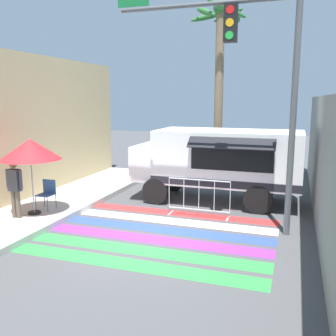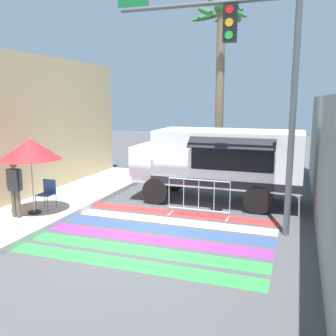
# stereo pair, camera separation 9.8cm
# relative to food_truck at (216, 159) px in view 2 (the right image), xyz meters

# --- Properties ---
(ground_plane) EXTENTS (60.00, 60.00, 0.00)m
(ground_plane) POSITION_rel_food_truck_xyz_m (-0.94, -4.18, -1.49)
(ground_plane) COLOR #4C4C4F
(concrete_wall_right) EXTENTS (0.20, 16.00, 3.58)m
(concrete_wall_right) POSITION_rel_food_truck_xyz_m (3.30, -1.18, 0.30)
(concrete_wall_right) COLOR gray
(concrete_wall_right) RESTS_ON ground_plane
(crosswalk_painted) EXTENTS (6.40, 4.36, 0.01)m
(crosswalk_painted) POSITION_rel_food_truck_xyz_m (-0.94, -3.69, -1.49)
(crosswalk_painted) COLOR green
(crosswalk_painted) RESTS_ON ground_plane
(food_truck) EXTENTS (5.62, 2.62, 2.46)m
(food_truck) POSITION_rel_food_truck_xyz_m (0.00, 0.00, 0.00)
(food_truck) COLOR white
(food_truck) RESTS_ON ground_plane
(traffic_signal_pole) EXTENTS (4.78, 0.29, 6.31)m
(traffic_signal_pole) POSITION_rel_food_truck_xyz_m (1.51, -2.61, 2.80)
(traffic_signal_pole) COLOR #515456
(traffic_signal_pole) RESTS_ON ground_plane
(patio_umbrella) EXTENTS (1.73, 1.73, 2.20)m
(patio_umbrella) POSITION_rel_food_truck_xyz_m (-4.59, -3.69, 0.58)
(patio_umbrella) COLOR black
(patio_umbrella) RESTS_ON sidewalk_left
(folding_chair) EXTENTS (0.44, 0.44, 0.88)m
(folding_chair) POSITION_rel_food_truck_xyz_m (-4.54, -3.11, -0.78)
(folding_chair) COLOR #4C4C51
(folding_chair) RESTS_ON sidewalk_left
(vendor_person) EXTENTS (0.53, 0.22, 1.64)m
(vendor_person) POSITION_rel_food_truck_xyz_m (-4.82, -4.16, -0.38)
(vendor_person) COLOR brown
(vendor_person) RESTS_ON sidewalk_left
(barricade_front) EXTENTS (1.90, 0.44, 1.14)m
(barricade_front) POSITION_rel_food_truck_xyz_m (-0.10, -1.85, -0.93)
(barricade_front) COLOR #B7BABF
(barricade_front) RESTS_ON ground_plane
(palm_tree) EXTENTS (2.50, 2.55, 7.37)m
(palm_tree) POSITION_rel_food_truck_xyz_m (-0.59, 3.26, 3.47)
(palm_tree) COLOR #7A664C
(palm_tree) RESTS_ON ground_plane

